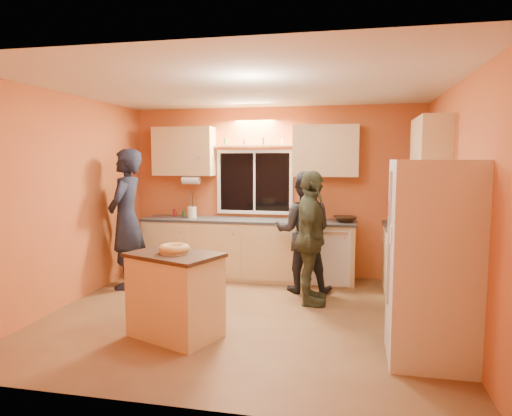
% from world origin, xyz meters
% --- Properties ---
extents(ground, '(4.50, 4.50, 0.00)m').
position_xyz_m(ground, '(0.00, 0.00, 0.00)').
color(ground, brown).
rests_on(ground, ground).
extents(room_shell, '(4.54, 4.04, 2.61)m').
position_xyz_m(room_shell, '(0.12, 0.41, 1.62)').
color(room_shell, '#C26A31').
rests_on(room_shell, ground).
extents(back_counter, '(4.23, 0.62, 0.90)m').
position_xyz_m(back_counter, '(0.01, 1.70, 0.45)').
color(back_counter, '#E0AD75').
rests_on(back_counter, ground).
extents(right_counter, '(0.62, 1.84, 0.90)m').
position_xyz_m(right_counter, '(1.95, 0.50, 0.45)').
color(right_counter, '#E0AD75').
rests_on(right_counter, ground).
extents(refrigerator, '(0.72, 0.70, 1.80)m').
position_xyz_m(refrigerator, '(1.89, -0.80, 0.90)').
color(refrigerator, silver).
rests_on(refrigerator, ground).
extents(island, '(1.05, 0.89, 0.86)m').
position_xyz_m(island, '(-0.55, -0.73, 0.44)').
color(island, '#E0AD75').
rests_on(island, ground).
extents(bundt_pastry, '(0.31, 0.31, 0.09)m').
position_xyz_m(bundt_pastry, '(-0.55, -0.73, 0.91)').
color(bundt_pastry, tan).
rests_on(bundt_pastry, island).
extents(person_left, '(0.53, 0.75, 1.95)m').
position_xyz_m(person_left, '(-1.90, 0.85, 0.97)').
color(person_left, black).
rests_on(person_left, ground).
extents(person_center, '(0.80, 0.63, 1.65)m').
position_xyz_m(person_center, '(0.56, 1.15, 0.82)').
color(person_center, black).
rests_on(person_center, ground).
extents(person_right, '(0.43, 0.99, 1.67)m').
position_xyz_m(person_right, '(0.70, 0.61, 0.83)').
color(person_right, '#2E3220').
rests_on(person_right, ground).
extents(mixing_bowl, '(0.42, 0.42, 0.08)m').
position_xyz_m(mixing_bowl, '(1.10, 1.71, 0.94)').
color(mixing_bowl, black).
rests_on(mixing_bowl, back_counter).
extents(utensil_crock, '(0.14, 0.14, 0.17)m').
position_xyz_m(utensil_crock, '(-1.23, 1.68, 0.99)').
color(utensil_crock, beige).
rests_on(utensil_crock, back_counter).
extents(potted_plant, '(0.34, 0.32, 0.31)m').
position_xyz_m(potted_plant, '(2.01, -0.27, 1.05)').
color(potted_plant, gray).
rests_on(potted_plant, right_counter).
extents(red_box, '(0.18, 0.15, 0.07)m').
position_xyz_m(red_box, '(1.88, 0.64, 0.94)').
color(red_box, '#AC1A20').
rests_on(red_box, right_counter).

